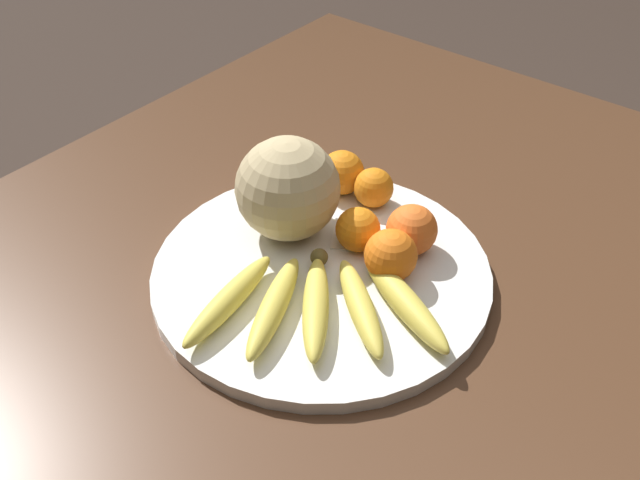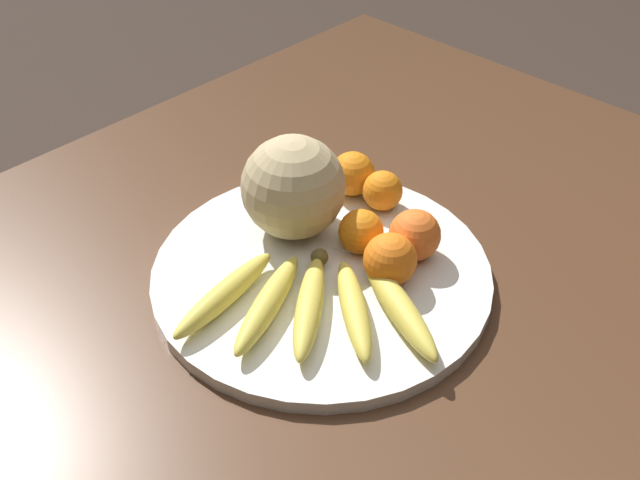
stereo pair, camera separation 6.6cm
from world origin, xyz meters
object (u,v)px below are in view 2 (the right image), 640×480
kitchen_table (327,327)px  orange_mid_center (390,259)px  banana_bunch (313,303)px  orange_front_right (415,235)px  orange_back_left (361,231)px  orange_front_left (383,191)px  melon (293,187)px  produce_tag (351,232)px  fruit_bowl (320,274)px  orange_back_right (353,174)px

kitchen_table → orange_mid_center: (-0.04, 0.07, 0.14)m
banana_bunch → orange_front_right: 0.18m
orange_back_left → orange_front_left: bearing=-156.7°
kitchen_table → orange_back_left: (-0.07, -0.00, 0.14)m
melon → orange_mid_center: (-0.01, 0.16, -0.04)m
banana_bunch → kitchen_table: bearing=173.1°
orange_mid_center → orange_back_left: (-0.02, -0.07, -0.00)m
orange_mid_center → orange_back_left: 0.07m
melon → produce_tag: (-0.05, 0.06, -0.07)m
banana_bunch → orange_mid_center: bearing=128.8°
fruit_bowl → produce_tag: bearing=-165.4°
kitchen_table → melon: bearing=-109.5°
melon → orange_back_left: size_ratio=2.34×
orange_front_left → banana_bunch: bearing=19.7°
orange_mid_center → orange_back_right: 0.20m
orange_back_right → produce_tag: (0.07, 0.06, -0.03)m
orange_back_left → produce_tag: 0.05m
melon → orange_back_right: size_ratio=2.16×
melon → orange_front_right: bearing=114.3°
orange_back_right → produce_tag: bearing=40.7°
orange_front_right → fruit_bowl: bearing=-33.2°
fruit_bowl → produce_tag: size_ratio=4.97×
orange_mid_center → orange_back_right: bearing=-124.3°
fruit_bowl → orange_back_right: bearing=-151.6°
melon → orange_mid_center: size_ratio=2.06×
orange_back_right → produce_tag: 0.10m
fruit_bowl → orange_front_right: (-0.11, 0.07, 0.04)m
kitchen_table → banana_bunch: bearing=30.5°
orange_front_left → orange_front_right: 0.11m
fruit_bowl → banana_bunch: bearing=38.1°
orange_back_right → orange_front_right: bearing=71.8°
orange_front_right → orange_mid_center: bearing=7.6°
orange_front_left → orange_front_right: (0.05, 0.10, 0.01)m
kitchen_table → orange_front_left: 0.21m
melon → orange_front_right: melon is taller
fruit_bowl → produce_tag: produce_tag is taller
orange_front_right → orange_mid_center: size_ratio=1.00×
kitchen_table → orange_front_right: size_ratio=20.37×
kitchen_table → orange_back_right: 0.23m
fruit_bowl → produce_tag: (-0.09, -0.02, 0.01)m
fruit_bowl → orange_mid_center: (-0.05, 0.08, 0.04)m
orange_front_right → orange_back_left: 0.07m
kitchen_table → melon: melon is taller
orange_back_left → produce_tag: size_ratio=0.68×
banana_bunch → melon: bearing=-164.1°
orange_front_right → orange_back_left: size_ratio=1.14×
kitchen_table → orange_front_right: (-0.11, 0.06, 0.14)m
orange_back_left → fruit_bowl: bearing=-8.7°
orange_back_right → produce_tag: size_ratio=0.73×
fruit_bowl → orange_front_right: bearing=146.8°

